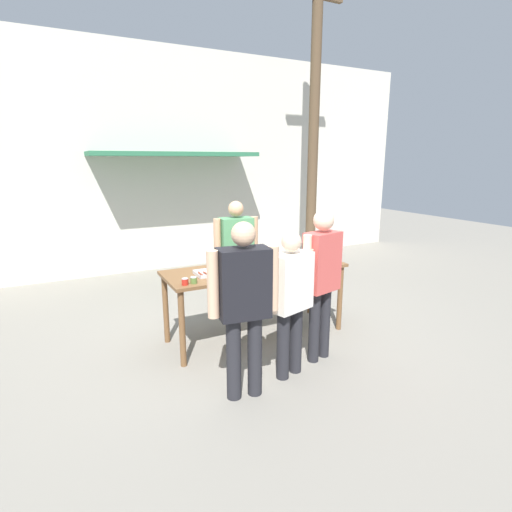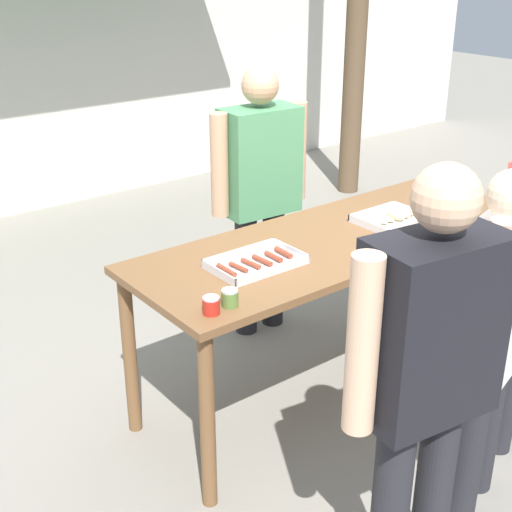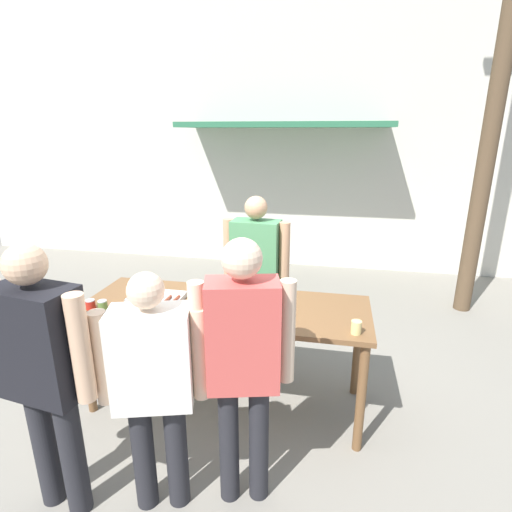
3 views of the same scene
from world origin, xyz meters
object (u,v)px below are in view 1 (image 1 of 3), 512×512
at_px(food_tray_sausages, 214,273).
at_px(condiment_jar_mustard, 185,282).
at_px(person_customer_holding_hotdog, 244,297).
at_px(person_customer_waiting_in_line, 291,294).
at_px(beer_cup, 335,260).
at_px(person_customer_with_cup, 322,273).
at_px(utility_pole, 314,118).
at_px(condiment_jar_ketchup, 194,280).
at_px(food_tray_buns, 281,263).
at_px(person_server_behind_table, 236,249).

relative_size(food_tray_sausages, condiment_jar_mustard, 5.86).
xyz_separation_m(person_customer_holding_hotdog, person_customer_waiting_in_line, (0.61, 0.14, -0.10)).
relative_size(beer_cup, person_customer_with_cup, 0.05).
bearing_deg(food_tray_sausages, utility_pole, 38.50).
bearing_deg(person_customer_waiting_in_line, condiment_jar_ketchup, -60.15).
bearing_deg(person_customer_with_cup, food_tray_sausages, -56.88).
xyz_separation_m(food_tray_sausages, beer_cup, (1.63, -0.27, 0.04)).
bearing_deg(condiment_jar_ketchup, utility_pole, 38.35).
relative_size(condiment_jar_mustard, condiment_jar_ketchup, 1.00).
relative_size(food_tray_buns, condiment_jar_ketchup, 4.91).
distance_m(person_customer_holding_hotdog, utility_pole, 5.41).
distance_m(food_tray_sausages, person_customer_waiting_in_line, 1.12).
bearing_deg(condiment_jar_mustard, utility_pole, 37.64).
bearing_deg(condiment_jar_mustard, person_customer_waiting_in_line, -40.28).
distance_m(condiment_jar_mustard, person_server_behind_table, 1.59).
distance_m(condiment_jar_mustard, person_customer_holding_hotdog, 0.95).
bearing_deg(food_tray_buns, utility_pole, 48.61).
bearing_deg(person_customer_holding_hotdog, condiment_jar_ketchup, -70.18).
relative_size(food_tray_sausages, person_customer_waiting_in_line, 0.28).
xyz_separation_m(person_server_behind_table, utility_pole, (2.51, 1.70, 2.08)).
relative_size(condiment_jar_ketchup, beer_cup, 0.79).
height_order(person_customer_with_cup, person_customer_waiting_in_line, person_customer_with_cup).
distance_m(person_server_behind_table, person_customer_waiting_in_line, 1.89).
distance_m(food_tray_buns, utility_pole, 4.00).
bearing_deg(food_tray_sausages, person_server_behind_table, 50.88).
relative_size(condiment_jar_mustard, utility_pole, 0.01).
height_order(food_tray_buns, person_customer_with_cup, person_customer_with_cup).
height_order(food_tray_buns, person_customer_waiting_in_line, person_customer_waiting_in_line).
bearing_deg(food_tray_buns, condiment_jar_ketchup, -168.70).
bearing_deg(food_tray_sausages, condiment_jar_mustard, -149.14).
bearing_deg(food_tray_buns, food_tray_sausages, -179.97).
bearing_deg(person_server_behind_table, utility_pole, 38.51).
height_order(person_customer_holding_hotdog, utility_pole, utility_pole).
bearing_deg(beer_cup, utility_pole, 60.87).
xyz_separation_m(food_tray_buns, person_customer_waiting_in_line, (-0.51, -1.03, -0.03)).
bearing_deg(beer_cup, condiment_jar_mustard, 179.98).
height_order(person_server_behind_table, person_customer_with_cup, person_customer_with_cup).
height_order(beer_cup, person_customer_waiting_in_line, person_customer_waiting_in_line).
xyz_separation_m(food_tray_sausages, condiment_jar_mustard, (-0.45, -0.27, 0.02)).
bearing_deg(person_customer_holding_hotdog, condiment_jar_mustard, -64.03).
bearing_deg(person_customer_with_cup, person_customer_holding_hotdog, 0.36).
bearing_deg(person_server_behind_table, person_customer_holding_hotdog, -108.31).
height_order(beer_cup, person_server_behind_table, person_server_behind_table).
height_order(food_tray_sausages, person_customer_holding_hotdog, person_customer_holding_hotdog).
bearing_deg(food_tray_buns, person_customer_with_cup, -90.08).
bearing_deg(person_customer_holding_hotdog, utility_pole, -124.05).
xyz_separation_m(person_customer_with_cup, person_customer_waiting_in_line, (-0.50, -0.15, -0.12)).
bearing_deg(condiment_jar_mustard, person_customer_holding_hotdog, -72.08).
height_order(condiment_jar_ketchup, person_server_behind_table, person_server_behind_table).
xyz_separation_m(person_customer_waiting_in_line, utility_pole, (2.74, 3.57, 2.16)).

